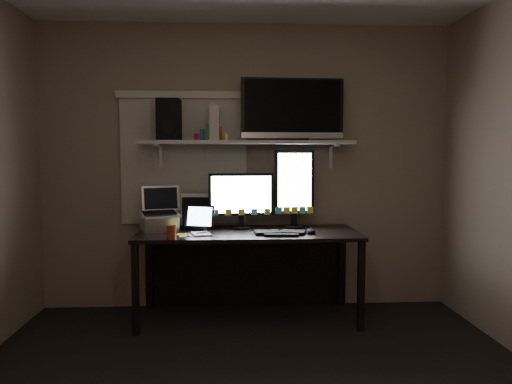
{
  "coord_description": "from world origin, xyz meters",
  "views": [
    {
      "loc": [
        -0.14,
        -2.63,
        1.37
      ],
      "look_at": [
        0.06,
        1.25,
        1.07
      ],
      "focal_mm": 35.0,
      "sensor_mm": 36.0,
      "label": 1
    }
  ],
  "objects": [
    {
      "name": "desk",
      "position": [
        0.0,
        1.55,
        0.55
      ],
      "size": [
        1.8,
        0.75,
        0.73
      ],
      "color": "black",
      "rests_on": "floor"
    },
    {
      "name": "window_blinds",
      "position": [
        -0.55,
        1.79,
        1.3
      ],
      "size": [
        1.1,
        0.02,
        1.1
      ],
      "primitive_type": "cube",
      "color": "beige",
      "rests_on": "back_wall"
    },
    {
      "name": "cup",
      "position": [
        -0.59,
        1.1,
        0.78
      ],
      "size": [
        0.09,
        0.09,
        0.1
      ],
      "primitive_type": "cylinder",
      "rotation": [
        0.0,
        0.0,
        0.31
      ],
      "color": "maroon",
      "rests_on": "desk"
    },
    {
      "name": "tablet",
      "position": [
        -0.4,
        1.48,
        0.84
      ],
      "size": [
        0.27,
        0.18,
        0.22
      ],
      "primitive_type": "cube",
      "rotation": [
        0.0,
        0.0,
        -0.32
      ],
      "color": "black",
      "rests_on": "desk"
    },
    {
      "name": "speaker",
      "position": [
        -0.65,
        1.6,
        1.65
      ],
      "size": [
        0.19,
        0.23,
        0.34
      ],
      "primitive_type": "cube",
      "rotation": [
        0.0,
        0.0,
        -0.02
      ],
      "color": "black",
      "rests_on": "wall_shelf"
    },
    {
      "name": "laptop",
      "position": [
        -0.73,
        1.49,
        0.91
      ],
      "size": [
        0.39,
        0.35,
        0.36
      ],
      "primitive_type": "cube",
      "rotation": [
        0.0,
        0.0,
        0.34
      ],
      "color": "#BBBBC0",
      "rests_on": "desk"
    },
    {
      "name": "notepad",
      "position": [
        -0.37,
        1.29,
        0.74
      ],
      "size": [
        0.18,
        0.22,
        0.01
      ],
      "primitive_type": "cube",
      "rotation": [
        0.0,
        0.0,
        0.23
      ],
      "color": "white",
      "rests_on": "desk"
    },
    {
      "name": "keyboard",
      "position": [
        0.25,
        1.28,
        0.74
      ],
      "size": [
        0.43,
        0.2,
        0.03
      ],
      "primitive_type": "cube",
      "rotation": [
        0.0,
        0.0,
        -0.1
      ],
      "color": "black",
      "rests_on": "desk"
    },
    {
      "name": "monitor_portrait",
      "position": [
        0.41,
        1.62,
        1.07
      ],
      "size": [
        0.35,
        0.09,
        0.68
      ],
      "primitive_type": "cube",
      "rotation": [
        0.0,
        0.0,
        0.08
      ],
      "color": "black",
      "rests_on": "desk"
    },
    {
      "name": "game_console",
      "position": [
        -0.27,
        1.63,
        1.62
      ],
      "size": [
        0.08,
        0.24,
        0.29
      ],
      "primitive_type": "cube",
      "rotation": [
        0.0,
        0.0,
        -0.04
      ],
      "color": "#BBB5A9",
      "rests_on": "wall_shelf"
    },
    {
      "name": "sticky_notes",
      "position": [
        -0.49,
        1.3,
        0.73
      ],
      "size": [
        0.4,
        0.34,
        0.0
      ],
      "primitive_type": null,
      "rotation": [
        0.0,
        0.0,
        -0.32
      ],
      "color": "#DFE83F",
      "rests_on": "desk"
    },
    {
      "name": "back_wall",
      "position": [
        0.0,
        1.8,
        1.25
      ],
      "size": [
        3.6,
        0.0,
        3.6
      ],
      "primitive_type": "plane",
      "rotation": [
        1.57,
        0.0,
        0.0
      ],
      "color": "#7C6B59",
      "rests_on": "floor"
    },
    {
      "name": "monitor_landscape",
      "position": [
        -0.05,
        1.58,
        0.97
      ],
      "size": [
        0.56,
        0.11,
        0.48
      ],
      "primitive_type": "cube",
      "rotation": [
        0.0,
        0.0,
        0.09
      ],
      "color": "black",
      "rests_on": "desk"
    },
    {
      "name": "file_sorter",
      "position": [
        -0.44,
        1.65,
        0.87
      ],
      "size": [
        0.24,
        0.13,
        0.29
      ],
      "primitive_type": "cube",
      "rotation": [
        0.0,
        0.0,
        -0.12
      ],
      "color": "black",
      "rests_on": "desk"
    },
    {
      "name": "bottles",
      "position": [
        -0.3,
        1.57,
        1.54
      ],
      "size": [
        0.21,
        0.08,
        0.13
      ],
      "primitive_type": null,
      "rotation": [
        0.0,
        0.0,
        -0.17
      ],
      "color": "#A50F0C",
      "rests_on": "wall_shelf"
    },
    {
      "name": "wall_shelf",
      "position": [
        0.0,
        1.62,
        1.46
      ],
      "size": [
        1.8,
        0.35,
        0.03
      ],
      "primitive_type": "cube",
      "color": "#ABAAA6",
      "rests_on": "back_wall"
    },
    {
      "name": "mouse",
      "position": [
        0.5,
        1.29,
        0.75
      ],
      "size": [
        0.09,
        0.12,
        0.04
      ],
      "primitive_type": "ellipsoid",
      "rotation": [
        0.0,
        0.0,
        -0.2
      ],
      "color": "black",
      "rests_on": "desk"
    },
    {
      "name": "tv",
      "position": [
        0.39,
        1.66,
        1.74
      ],
      "size": [
        0.89,
        0.21,
        0.53
      ],
      "primitive_type": "cube",
      "rotation": [
        0.0,
        0.0,
        0.06
      ],
      "color": "black",
      "rests_on": "wall_shelf"
    }
  ]
}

